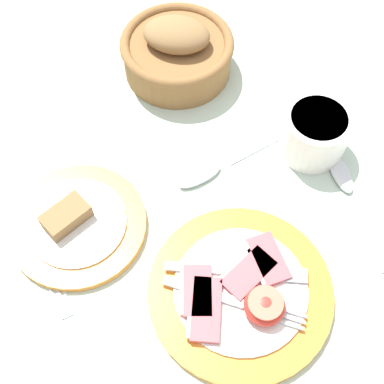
{
  "coord_description": "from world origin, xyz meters",
  "views": [
    {
      "loc": [
        0.16,
        -0.25,
        0.67
      ],
      "look_at": [
        -0.01,
        0.09,
        0.02
      ],
      "focal_mm": 50.0,
      "sensor_mm": 36.0,
      "label": 1
    }
  ],
  "objects_px": {
    "sugar_cup": "(315,132)",
    "teaspoon_by_saucer": "(215,168)",
    "breakfast_plate": "(241,292)",
    "fork_on_cloth": "(74,333)",
    "bread_plate": "(77,224)",
    "bread_basket": "(177,51)",
    "teaspoon_near_cup": "(348,189)"
  },
  "relations": [
    {
      "from": "sugar_cup",
      "to": "teaspoon_by_saucer",
      "type": "distance_m",
      "value": 0.15
    },
    {
      "from": "breakfast_plate",
      "to": "fork_on_cloth",
      "type": "bearing_deg",
      "value": -138.99
    },
    {
      "from": "breakfast_plate",
      "to": "bread_plate",
      "type": "height_order",
      "value": "breakfast_plate"
    },
    {
      "from": "teaspoon_by_saucer",
      "to": "fork_on_cloth",
      "type": "distance_m",
      "value": 0.3
    },
    {
      "from": "breakfast_plate",
      "to": "fork_on_cloth",
      "type": "xyz_separation_m",
      "value": [
        -0.16,
        -0.14,
        -0.01
      ]
    },
    {
      "from": "bread_basket",
      "to": "teaspoon_by_saucer",
      "type": "distance_m",
      "value": 0.21
    },
    {
      "from": "teaspoon_by_saucer",
      "to": "bread_plate",
      "type": "bearing_deg",
      "value": -5.42
    },
    {
      "from": "bread_plate",
      "to": "teaspoon_near_cup",
      "type": "height_order",
      "value": "bread_plate"
    },
    {
      "from": "bread_plate",
      "to": "teaspoon_by_saucer",
      "type": "xyz_separation_m",
      "value": [
        0.13,
        0.17,
        -0.0
      ]
    },
    {
      "from": "sugar_cup",
      "to": "bread_basket",
      "type": "relative_size",
      "value": 0.54
    },
    {
      "from": "sugar_cup",
      "to": "teaspoon_by_saucer",
      "type": "relative_size",
      "value": 0.57
    },
    {
      "from": "bread_basket",
      "to": "fork_on_cloth",
      "type": "height_order",
      "value": "bread_basket"
    },
    {
      "from": "bread_plate",
      "to": "fork_on_cloth",
      "type": "xyz_separation_m",
      "value": [
        0.08,
        -0.13,
        -0.01
      ]
    },
    {
      "from": "sugar_cup",
      "to": "teaspoon_near_cup",
      "type": "bearing_deg",
      "value": -31.82
    },
    {
      "from": "teaspoon_by_saucer",
      "to": "bread_basket",
      "type": "bearing_deg",
      "value": -105.09
    },
    {
      "from": "bread_basket",
      "to": "breakfast_plate",
      "type": "bearing_deg",
      "value": -50.26
    },
    {
      "from": "sugar_cup",
      "to": "teaspoon_by_saucer",
      "type": "xyz_separation_m",
      "value": [
        -0.11,
        -0.1,
        -0.03
      ]
    },
    {
      "from": "teaspoon_near_cup",
      "to": "fork_on_cloth",
      "type": "distance_m",
      "value": 0.43
    },
    {
      "from": "fork_on_cloth",
      "to": "teaspoon_by_saucer",
      "type": "bearing_deg",
      "value": -62.94
    },
    {
      "from": "bread_basket",
      "to": "bread_plate",
      "type": "bearing_deg",
      "value": -87.52
    },
    {
      "from": "breakfast_plate",
      "to": "teaspoon_near_cup",
      "type": "bearing_deg",
      "value": 71.29
    },
    {
      "from": "breakfast_plate",
      "to": "bread_basket",
      "type": "bearing_deg",
      "value": 129.74
    },
    {
      "from": "breakfast_plate",
      "to": "sugar_cup",
      "type": "xyz_separation_m",
      "value": [
        -0.0,
        0.26,
        0.03
      ]
    },
    {
      "from": "sugar_cup",
      "to": "bread_plate",
      "type": "bearing_deg",
      "value": -131.08
    },
    {
      "from": "sugar_cup",
      "to": "bread_basket",
      "type": "height_order",
      "value": "bread_basket"
    },
    {
      "from": "teaspoon_near_cup",
      "to": "fork_on_cloth",
      "type": "height_order",
      "value": "teaspoon_near_cup"
    },
    {
      "from": "sugar_cup",
      "to": "teaspoon_by_saucer",
      "type": "height_order",
      "value": "sugar_cup"
    },
    {
      "from": "bread_basket",
      "to": "fork_on_cloth",
      "type": "bearing_deg",
      "value": -78.39
    },
    {
      "from": "teaspoon_near_cup",
      "to": "breakfast_plate",
      "type": "bearing_deg",
      "value": 119.42
    },
    {
      "from": "bread_plate",
      "to": "fork_on_cloth",
      "type": "distance_m",
      "value": 0.15
    },
    {
      "from": "teaspoon_by_saucer",
      "to": "teaspoon_near_cup",
      "type": "height_order",
      "value": "same"
    },
    {
      "from": "breakfast_plate",
      "to": "bread_plate",
      "type": "relative_size",
      "value": 1.26
    }
  ]
}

